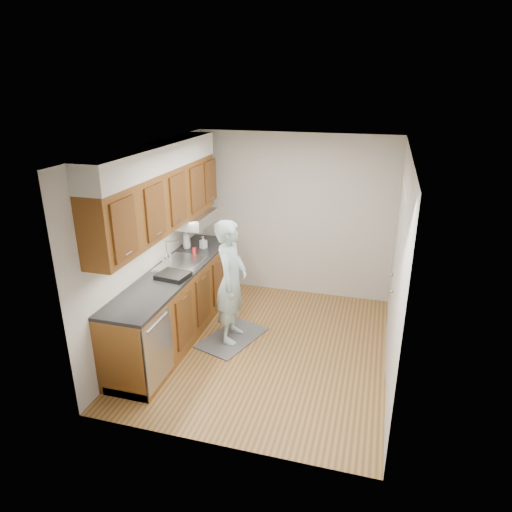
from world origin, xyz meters
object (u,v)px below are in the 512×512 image
at_px(person, 231,274).
at_px(soda_can, 194,251).
at_px(soap_bottle_b, 203,242).
at_px(soap_bottle_a, 187,238).
at_px(dish_rack, 173,275).

height_order(person, soda_can, person).
distance_m(person, soap_bottle_b, 1.02).
xyz_separation_m(person, soda_can, (-0.69, 0.47, 0.06)).
distance_m(person, soap_bottle_a, 1.14).
bearing_deg(soap_bottle_b, dish_rack, -88.08).
bearing_deg(soap_bottle_a, soda_can, -46.39).
bearing_deg(soda_can, dish_rack, -86.12).
distance_m(soap_bottle_b, soda_can, 0.29).
height_order(person, dish_rack, person).
bearing_deg(soda_can, soap_bottle_b, 86.46).
distance_m(person, soda_can, 0.84).
xyz_separation_m(soda_can, dish_rack, (0.05, -0.80, -0.02)).
distance_m(person, dish_rack, 0.71).
bearing_deg(dish_rack, soda_can, 101.65).
distance_m(soda_can, dish_rack, 0.80).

